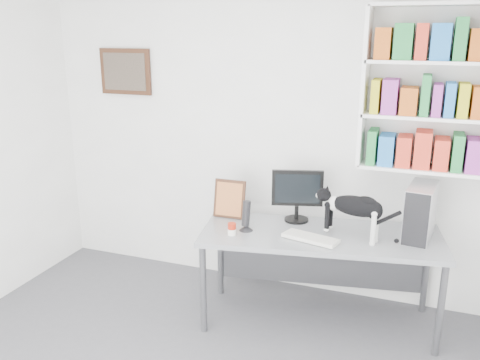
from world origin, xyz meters
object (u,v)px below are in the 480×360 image
Objects in this scene: monitor at (297,195)px; bookshelf at (434,90)px; keyboard at (311,238)px; cat at (353,217)px; soup_can at (232,229)px; speaker at (246,215)px; leaning_print at (230,198)px; desk at (319,278)px; pc_tower at (420,212)px.

bookshelf is at bearing -4.32° from monitor.
cat is at bearing 36.92° from keyboard.
soup_can is (-1.34, -0.66, -1.04)m from bookshelf.
monitor is at bearing 58.01° from speaker.
leaning_print reaches higher than keyboard.
soup_can is 0.16× the size of cat.
speaker is at bearing -148.48° from monitor.
monitor is at bearing 166.06° from cat.
keyboard is 0.35m from cat.
desk is at bearing 86.89° from keyboard.
bookshelf is at bearing 26.03° from soup_can.
keyboard is 0.84m from pc_tower.
desk is 0.61m from cat.
keyboard is 1.01× the size of pc_tower.
soup_can is (-0.39, -0.46, -0.17)m from monitor.
cat is (-0.46, -0.20, -0.03)m from pc_tower.
monitor is 1.75× the size of speaker.
cat is at bearing -16.61° from desk.
monitor reaches higher than speaker.
leaning_print is 3.48× the size of soup_can.
leaning_print is (-0.55, -0.11, -0.05)m from monitor.
pc_tower is 1.64× the size of speaker.
cat is (-0.47, -0.42, -0.91)m from bookshelf.
monitor is 0.48m from speaker.
speaker is 0.81m from cat.
bookshelf is 1.10m from cat.
pc_tower is at bearing 18.27° from soup_can.
monitor is at bearing 10.28° from leaning_print.
pc_tower is 4.35× the size of soup_can.
pc_tower is (0.95, -0.02, -0.01)m from monitor.
pc_tower reaches higher than cat.
desk is 5.56× the size of leaning_print.
monitor reaches higher than pc_tower.
monitor is 0.95m from pc_tower.
pc_tower reaches higher than keyboard.
desk is 3.17× the size of cat.
pc_tower is (0.71, 0.18, 0.59)m from desk.
monitor is at bearing -168.66° from bookshelf.
speaker reaches higher than keyboard.
monitor is 0.76× the size of cat.
keyboard is 0.80m from leaning_print.
desk is 0.43m from keyboard.
keyboard is 1.26× the size of leaning_print.
keyboard is at bearing 10.75° from soup_can.
leaning_print reaches higher than soup_can.
keyboard is at bearing -144.20° from bookshelf.
desk is 0.81m from soup_can.
keyboard is at bearing -76.18° from monitor.
speaker is 2.66× the size of soup_can.
bookshelf is 1.30m from monitor.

